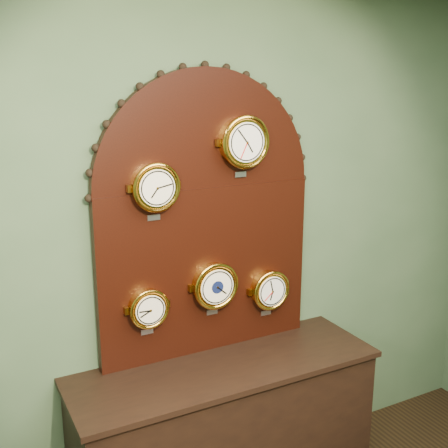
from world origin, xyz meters
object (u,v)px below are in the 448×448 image
shop_counter (226,437)px  arabic_clock (244,142)px  barometer (215,285)px  roman_clock (155,187)px  tide_clock (269,290)px  hygrometer (148,308)px  display_board (206,207)px

shop_counter → arabic_clock: size_ratio=4.96×
barometer → arabic_clock: bearing=-0.1°
roman_clock → tide_clock: bearing=0.0°
shop_counter → roman_clock: (-0.30, 0.15, 1.37)m
shop_counter → hygrometer: size_ratio=6.17×
roman_clock → hygrometer: roman_clock is taller
arabic_clock → barometer: 0.76m
shop_counter → barometer: barometer is taller
barometer → tide_clock: size_ratio=1.09×
tide_clock → arabic_clock: bearing=-179.7°
shop_counter → barometer: (0.01, 0.15, 0.81)m
roman_clock → arabic_clock: bearing=-0.1°
arabic_clock → tide_clock: arabic_clock is taller
shop_counter → arabic_clock: (0.18, 0.15, 1.56)m
arabic_clock → barometer: (-0.17, 0.00, -0.75)m
roman_clock → hygrometer: bearing=179.1°
roman_clock → barometer: roman_clock is taller
shop_counter → hygrometer: hygrometer is taller
shop_counter → arabic_clock: bearing=39.5°
hygrometer → tide_clock: 0.72m
display_board → shop_counter: bearing=-90.0°
display_board → roman_clock: bearing=-167.5°
display_board → arabic_clock: size_ratio=4.75×
tide_clock → hygrometer: bearing=180.0°
roman_clock → tide_clock: roman_clock is taller
roman_clock → arabic_clock: size_ratio=0.91×
hygrometer → barometer: (0.37, -0.00, 0.06)m
shop_counter → arabic_clock: arabic_clock is taller
roman_clock → shop_counter: bearing=-26.9°
hygrometer → tide_clock: hygrometer is taller
display_board → barometer: size_ratio=5.00×
display_board → roman_clock: display_board is taller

